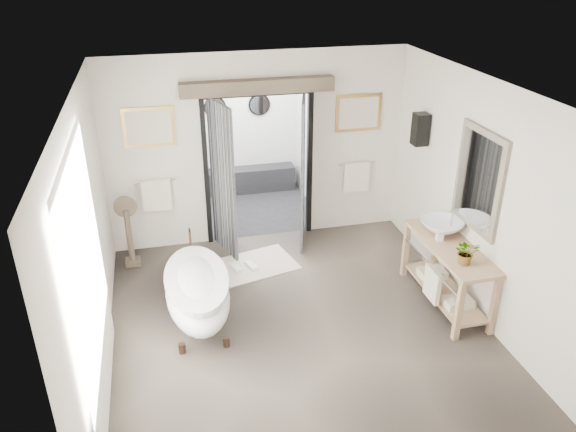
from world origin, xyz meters
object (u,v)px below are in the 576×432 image
object	(u,v)px
clawfoot_tub	(197,291)
vanity	(446,269)
basin	(442,227)
rug	(253,265)

from	to	relation	value
clawfoot_tub	vanity	bearing A→B (deg)	-7.12
basin	rug	bearing A→B (deg)	129.32
rug	basin	distance (m)	2.73
vanity	rug	world-z (taller)	vanity
basin	clawfoot_tub	bearing A→B (deg)	155.19
vanity	basin	xyz separation A→B (m)	(0.04, 0.31, 0.44)
vanity	rug	distance (m)	2.73
rug	basin	bearing A→B (deg)	-27.31
vanity	rug	bearing A→B (deg)	146.37
clawfoot_tub	vanity	size ratio (longest dim) A/B	1.08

